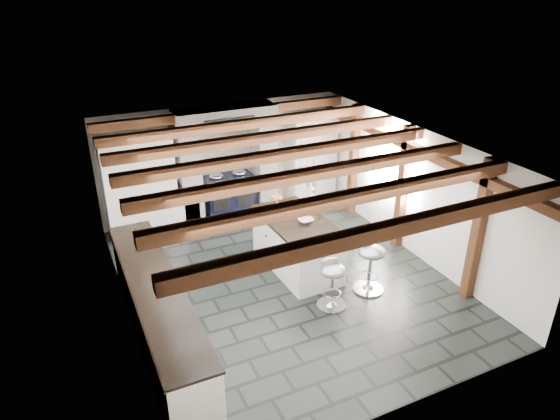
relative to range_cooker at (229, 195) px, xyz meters
name	(u,v)px	position (x,y,z in m)	size (l,w,h in m)	color
ground	(285,280)	(0.00, -2.68, -0.47)	(6.00, 6.00, 0.00)	black
room_shell	(219,196)	(-0.61, -1.26, 0.60)	(6.00, 6.03, 6.00)	white
range_cooker	(229,195)	(0.00, 0.00, 0.00)	(1.00, 0.63, 0.99)	black
kitchen_island	(297,244)	(0.37, -2.39, -0.01)	(1.00, 1.85, 1.20)	white
bar_stool_near	(370,260)	(1.09, -3.49, 0.10)	(0.58, 0.58, 0.90)	silver
bar_stool_far	(332,278)	(0.34, -3.61, 0.04)	(0.49, 0.49, 0.82)	silver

